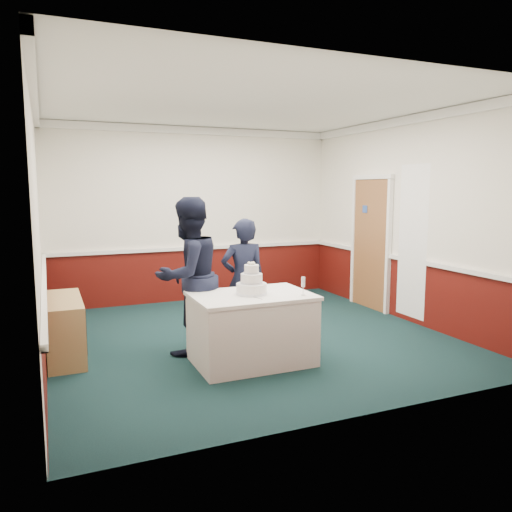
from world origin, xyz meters
name	(u,v)px	position (x,y,z in m)	size (l,w,h in m)	color
ground	(250,337)	(0.00, 0.00, 0.00)	(5.00, 5.00, 0.00)	#132F2F
room_shell	(238,188)	(0.08, 0.61, 1.97)	(5.00, 5.00, 3.00)	white
sideboard	(65,328)	(-2.28, 0.12, 0.35)	(0.41, 1.20, 0.70)	#AA8252
cake_table	(252,328)	(-0.34, -0.88, 0.40)	(1.32, 0.92, 0.79)	white
wedding_cake	(252,284)	(-0.34, -0.88, 0.90)	(0.35, 0.35, 0.36)	white
cake_knife	(256,298)	(-0.37, -1.08, 0.79)	(0.01, 0.22, 0.01)	silver
champagne_flute	(303,283)	(0.16, -1.16, 0.93)	(0.05, 0.05, 0.21)	silver
person_man	(188,276)	(-0.89, -0.27, 0.93)	(0.91, 0.71, 1.86)	black
person_woman	(243,280)	(-0.13, -0.09, 0.79)	(0.58, 0.38, 1.59)	black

